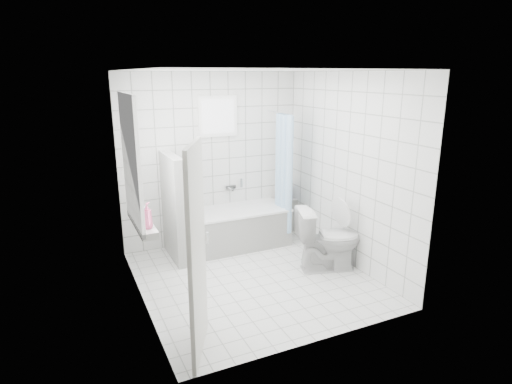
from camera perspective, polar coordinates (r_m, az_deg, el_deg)
ground at (r=5.66m, az=-0.35°, el=-11.41°), size 3.00×3.00×0.00m
ceiling at (r=5.05m, az=-0.40°, el=15.95°), size 3.00×3.00×0.00m
wall_back at (r=6.56m, az=-5.87°, el=4.33°), size 2.80×0.02×2.60m
wall_front at (r=3.94m, az=8.79°, el=-3.30°), size 2.80×0.02×2.60m
wall_left at (r=4.81m, az=-15.71°, el=-0.28°), size 0.02×3.00×2.60m
wall_right at (r=5.91m, az=12.08°, el=2.83°), size 0.02×3.00×2.60m
window_left at (r=5.04m, az=-16.04°, el=3.91°), size 0.01×0.90×1.40m
window_back at (r=6.46m, az=-5.04°, el=10.00°), size 0.50×0.01×0.50m
window_sill at (r=5.23m, az=-14.96°, el=-4.00°), size 0.18×1.02×0.08m
door at (r=3.94m, az=-7.87°, el=-7.97°), size 0.39×0.74×2.00m
bathtub at (r=6.55m, az=-3.13°, el=-4.81°), size 1.68×0.77×0.58m
partition_wall at (r=6.10m, az=-10.92°, el=-2.07°), size 0.15×0.85×1.50m
tiled_ledge at (r=7.22m, az=4.16°, el=-3.02°), size 0.40×0.24×0.55m
toilet at (r=5.82m, az=9.64°, el=-6.19°), size 0.95×0.71×0.86m
curtain_rod at (r=6.48m, az=3.25°, el=10.50°), size 0.02×0.80×0.02m
shower_curtain at (r=6.51m, az=3.67°, el=2.48°), size 0.14×0.48×1.78m
tub_faucet at (r=6.72m, az=-3.48°, el=0.70°), size 0.18×0.06×0.06m
sill_bottles at (r=5.11m, az=-14.81°, el=-2.49°), size 0.16×0.65×0.31m
ledge_bottles at (r=7.08m, az=4.01°, el=-0.09°), size 0.17×0.16×0.25m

